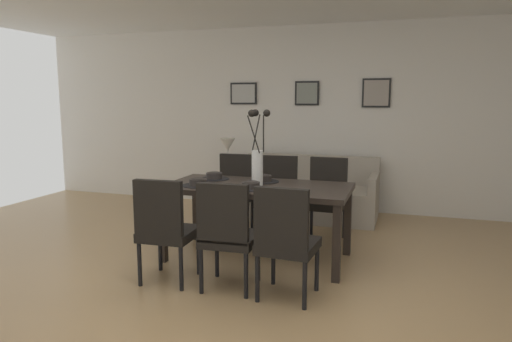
# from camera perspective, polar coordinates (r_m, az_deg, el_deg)

# --- Properties ---
(ground_plane) EXTENTS (9.00, 9.00, 0.00)m
(ground_plane) POSITION_cam_1_polar(r_m,az_deg,el_deg) (3.91, -0.65, -14.92)
(ground_plane) COLOR tan
(back_wall_panel) EXTENTS (9.00, 0.10, 2.60)m
(back_wall_panel) POSITION_cam_1_polar(r_m,az_deg,el_deg) (6.75, 8.21, 6.35)
(back_wall_panel) COLOR silver
(back_wall_panel) RESTS_ON ground
(dining_table) EXTENTS (1.80, 0.89, 0.74)m
(dining_table) POSITION_cam_1_polar(r_m,az_deg,el_deg) (4.58, 0.15, -2.70)
(dining_table) COLOR black
(dining_table) RESTS_ON ground
(dining_chair_near_left) EXTENTS (0.46, 0.46, 0.92)m
(dining_chair_near_left) POSITION_cam_1_polar(r_m,az_deg,el_deg) (4.05, -11.05, -6.56)
(dining_chair_near_left) COLOR black
(dining_chair_near_left) RESTS_ON ground
(dining_chair_near_right) EXTENTS (0.45, 0.45, 0.92)m
(dining_chair_near_right) POSITION_cam_1_polar(r_m,az_deg,el_deg) (5.56, -2.72, -2.25)
(dining_chair_near_right) COLOR black
(dining_chair_near_right) RESTS_ON ground
(dining_chair_far_left) EXTENTS (0.46, 0.46, 0.92)m
(dining_chair_far_left) POSITION_cam_1_polar(r_m,az_deg,el_deg) (3.84, -3.52, -7.28)
(dining_chair_far_left) COLOR black
(dining_chair_far_left) RESTS_ON ground
(dining_chair_far_right) EXTENTS (0.47, 0.47, 0.92)m
(dining_chair_far_right) POSITION_cam_1_polar(r_m,az_deg,el_deg) (5.40, 2.62, -2.58)
(dining_chair_far_right) COLOR black
(dining_chair_far_right) RESTS_ON ground
(dining_chair_mid_left) EXTENTS (0.46, 0.46, 0.92)m
(dining_chair_mid_left) POSITION_cam_1_polar(r_m,az_deg,el_deg) (3.66, 3.61, -8.08)
(dining_chair_mid_left) COLOR black
(dining_chair_mid_left) RESTS_ON ground
(dining_chair_mid_right) EXTENTS (0.46, 0.46, 0.92)m
(dining_chair_mid_right) POSITION_cam_1_polar(r_m,az_deg,el_deg) (5.30, 8.56, -2.89)
(dining_chair_mid_right) COLOR black
(dining_chair_mid_right) RESTS_ON ground
(centerpiece_vase) EXTENTS (0.21, 0.23, 0.73)m
(centerpiece_vase) POSITION_cam_1_polar(r_m,az_deg,el_deg) (4.52, 0.17, 1.80)
(centerpiece_vase) COLOR white
(centerpiece_vase) RESTS_ON dining_table
(placemat_near_left) EXTENTS (0.32, 0.32, 0.01)m
(placemat_near_left) POSITION_cam_1_polar(r_m,az_deg,el_deg) (4.58, -7.07, -1.74)
(placemat_near_left) COLOR black
(placemat_near_left) RESTS_ON dining_table
(bowl_near_left) EXTENTS (0.17, 0.17, 0.07)m
(bowl_near_left) POSITION_cam_1_polar(r_m,az_deg,el_deg) (4.57, -7.08, -1.28)
(bowl_near_left) COLOR #2D2826
(bowl_near_left) RESTS_ON dining_table
(placemat_near_right) EXTENTS (0.32, 0.32, 0.01)m
(placemat_near_right) POSITION_cam_1_polar(r_m,az_deg,el_deg) (4.94, -5.11, -0.94)
(placemat_near_right) COLOR black
(placemat_near_right) RESTS_ON dining_table
(bowl_near_right) EXTENTS (0.17, 0.17, 0.07)m
(bowl_near_right) POSITION_cam_1_polar(r_m,az_deg,el_deg) (4.93, -5.12, -0.51)
(bowl_near_right) COLOR #2D2826
(bowl_near_right) RESTS_ON dining_table
(placemat_far_left) EXTENTS (0.32, 0.32, 0.01)m
(placemat_far_left) POSITION_cam_1_polar(r_m,az_deg,el_deg) (4.38, -0.65, -2.15)
(placemat_far_left) COLOR black
(placemat_far_left) RESTS_ON dining_table
(bowl_far_left) EXTENTS (0.17, 0.17, 0.07)m
(bowl_far_left) POSITION_cam_1_polar(r_m,az_deg,el_deg) (4.37, -0.65, -1.67)
(bowl_far_left) COLOR #2D2826
(bowl_far_left) RESTS_ON dining_table
(placemat_far_right) EXTENTS (0.32, 0.32, 0.01)m
(placemat_far_right) POSITION_cam_1_polar(r_m,az_deg,el_deg) (4.75, 0.89, -1.28)
(placemat_far_right) COLOR black
(placemat_far_right) RESTS_ON dining_table
(bowl_far_right) EXTENTS (0.17, 0.17, 0.07)m
(bowl_far_right) POSITION_cam_1_polar(r_m,az_deg,el_deg) (4.75, 0.89, -0.84)
(bowl_far_right) COLOR #2D2826
(bowl_far_right) RESTS_ON dining_table
(sofa) EXTENTS (1.84, 0.84, 0.80)m
(sofa) POSITION_cam_1_polar(r_m,az_deg,el_deg) (6.35, 6.30, -3.04)
(sofa) COLOR #A89E8E
(sofa) RESTS_ON ground
(side_table) EXTENTS (0.36, 0.36, 0.52)m
(side_table) POSITION_cam_1_polar(r_m,az_deg,el_deg) (6.69, -3.44, -2.58)
(side_table) COLOR #3D2D23
(side_table) RESTS_ON ground
(table_lamp) EXTENTS (0.22, 0.22, 0.51)m
(table_lamp) POSITION_cam_1_polar(r_m,az_deg,el_deg) (6.59, -3.49, 2.83)
(table_lamp) COLOR beige
(table_lamp) RESTS_ON side_table
(framed_picture_left) EXTENTS (0.41, 0.03, 0.32)m
(framed_picture_left) POSITION_cam_1_polar(r_m,az_deg,el_deg) (6.97, -1.53, 9.44)
(framed_picture_left) COLOR black
(framed_picture_center) EXTENTS (0.34, 0.03, 0.34)m
(framed_picture_center) POSITION_cam_1_polar(r_m,az_deg,el_deg) (6.72, 6.24, 9.42)
(framed_picture_center) COLOR black
(framed_picture_right) EXTENTS (0.37, 0.03, 0.39)m
(framed_picture_right) POSITION_cam_1_polar(r_m,az_deg,el_deg) (6.59, 14.47, 9.21)
(framed_picture_right) COLOR black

